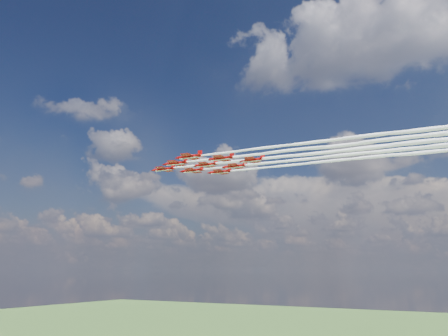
{
  "coord_description": "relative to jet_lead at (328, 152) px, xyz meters",
  "views": [
    {
      "loc": [
        91.75,
        -130.83,
        34.93
      ],
      "look_at": [
        12.9,
        8.38,
        72.63
      ],
      "focal_mm": 35.0,
      "sensor_mm": 36.0,
      "label": 1
    }
  ],
  "objects": [
    {
      "name": "jet_lead",
      "position": [
        0.0,
        0.0,
        0.0
      ],
      "size": [
        135.65,
        19.23,
        2.72
      ],
      "rotation": [
        0.0,
        0.0,
        0.1
      ],
      "color": "#AD0909"
    },
    {
      "name": "jet_row2_port",
      "position": [
        9.87,
        -5.61,
        0.0
      ],
      "size": [
        135.65,
        19.23,
        2.72
      ],
      "rotation": [
        0.0,
        0.0,
        0.1
      ],
      "color": "#AD0909"
    },
    {
      "name": "jet_row2_starb",
      "position": [
        8.49,
        7.54,
        0.0
      ],
      "size": [
        135.65,
        19.23,
        2.72
      ],
      "rotation": [
        0.0,
        0.0,
        0.1
      ],
      "color": "#AD0909"
    },
    {
      "name": "jet_row3_port",
      "position": [
        19.73,
        -11.22,
        0.0
      ],
      "size": [
        135.65,
        19.23,
        2.72
      ],
      "rotation": [
        0.0,
        0.0,
        0.1
      ],
      "color": "#AD0909"
    },
    {
      "name": "jet_row3_centre",
      "position": [
        18.35,
        1.93,
        0.0
      ],
      "size": [
        135.65,
        19.23,
        2.72
      ],
      "rotation": [
        0.0,
        0.0,
        0.1
      ],
      "color": "#AD0909"
    },
    {
      "name": "jet_row3_starb",
      "position": [
        16.97,
        15.07,
        0.0
      ],
      "size": [
        135.65,
        19.23,
        2.72
      ],
      "rotation": [
        0.0,
        0.0,
        0.1
      ],
      "color": "#AD0909"
    },
    {
      "name": "jet_row4_port",
      "position": [
        28.22,
        -3.68,
        0.0
      ],
      "size": [
        135.65,
        19.23,
        2.72
      ],
      "rotation": [
        0.0,
        0.0,
        0.1
      ],
      "color": "#AD0909"
    },
    {
      "name": "jet_row4_starb",
      "position": [
        26.84,
        9.46,
        0.0
      ],
      "size": [
        135.65,
        19.23,
        2.72
      ],
      "rotation": [
        0.0,
        0.0,
        0.1
      ],
      "color": "#AD0909"
    }
  ]
}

